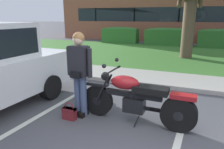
# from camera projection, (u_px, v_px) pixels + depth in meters

# --- Properties ---
(curb_strip) EXTENTS (60.00, 0.20, 0.12)m
(curb_strip) POSITION_uv_depth(u_px,v_px,m) (167.00, 86.00, 5.99)
(curb_strip) COLOR #ADA89E
(curb_strip) RESTS_ON ground
(concrete_walk) EXTENTS (60.00, 1.50, 0.08)m
(concrete_walk) POSITION_uv_depth(u_px,v_px,m) (171.00, 79.00, 6.76)
(concrete_walk) COLOR #ADA89E
(concrete_walk) RESTS_ON ground
(grass_lawn) EXTENTS (60.00, 7.69, 0.06)m
(grass_lawn) POSITION_uv_depth(u_px,v_px,m) (182.00, 56.00, 10.87)
(grass_lawn) COLOR #3D752D
(grass_lawn) RESTS_ON ground
(stall_stripe_0) EXTENTS (0.32, 4.40, 0.01)m
(stall_stripe_0) POSITION_uv_depth(u_px,v_px,m) (20.00, 127.00, 3.91)
(stall_stripe_0) COLOR silver
(stall_stripe_0) RESTS_ON ground
(motorcycle) EXTENTS (2.24, 0.82, 1.18)m
(motorcycle) POSITION_uv_depth(u_px,v_px,m) (140.00, 100.00, 3.94)
(motorcycle) COLOR black
(motorcycle) RESTS_ON ground
(rider_person) EXTENTS (0.57, 0.32, 1.70)m
(rider_person) POSITION_uv_depth(u_px,v_px,m) (79.00, 69.00, 4.12)
(rider_person) COLOR black
(rider_person) RESTS_ON ground
(handbag) EXTENTS (0.28, 0.13, 0.36)m
(handbag) POSITION_uv_depth(u_px,v_px,m) (69.00, 113.00, 4.17)
(handbag) COLOR maroon
(handbag) RESTS_ON ground
(hedge_left) EXTENTS (2.68, 0.90, 1.24)m
(hedge_left) POSITION_uv_depth(u_px,v_px,m) (120.00, 35.00, 15.77)
(hedge_left) COLOR #336B2D
(hedge_left) RESTS_ON ground
(hedge_center_left) EXTENTS (3.05, 0.90, 1.24)m
(hedge_center_left) POSITION_uv_depth(u_px,v_px,m) (167.00, 36.00, 14.52)
(hedge_center_left) COLOR #336B2D
(hedge_center_left) RESTS_ON ground
(hedge_center_right) EXTENTS (3.02, 0.90, 1.24)m
(hedge_center_right) POSITION_uv_depth(u_px,v_px,m) (223.00, 38.00, 13.27)
(hedge_center_right) COLOR #336B2D
(hedge_center_right) RESTS_ON ground
(brick_building) EXTENTS (20.77, 8.93, 4.08)m
(brick_building) POSITION_uv_depth(u_px,v_px,m) (183.00, 16.00, 19.78)
(brick_building) COLOR #93513D
(brick_building) RESTS_ON ground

